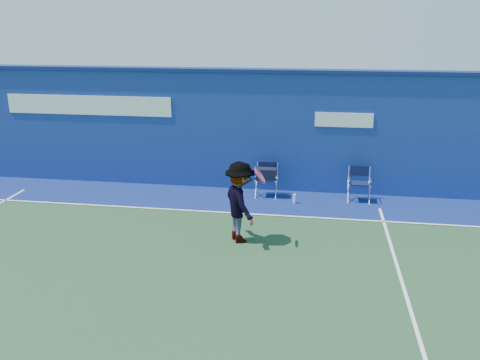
% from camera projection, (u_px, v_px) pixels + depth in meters
% --- Properties ---
extents(ground, '(80.00, 80.00, 0.00)m').
position_uv_depth(ground, '(136.00, 276.00, 8.76)').
color(ground, '#254528').
rests_on(ground, ground).
extents(stadium_wall, '(24.00, 0.50, 3.08)m').
position_uv_depth(stadium_wall, '(202.00, 128.00, 13.20)').
color(stadium_wall, navy).
rests_on(stadium_wall, ground).
extents(out_of_bounds_strip, '(24.00, 1.80, 0.01)m').
position_uv_depth(out_of_bounds_strip, '(193.00, 198.00, 12.62)').
color(out_of_bounds_strip, navy).
rests_on(out_of_bounds_strip, ground).
extents(court_lines, '(24.00, 12.00, 0.01)m').
position_uv_depth(court_lines, '(148.00, 260.00, 9.32)').
color(court_lines, white).
rests_on(court_lines, out_of_bounds_strip).
extents(directors_chair_left, '(0.51, 0.47, 0.85)m').
position_uv_depth(directors_chair_left, '(266.00, 182.00, 12.64)').
color(directors_chair_left, silver).
rests_on(directors_chair_left, ground).
extents(directors_chair_right, '(0.50, 0.45, 0.84)m').
position_uv_depth(directors_chair_right, '(359.00, 191.00, 12.33)').
color(directors_chair_right, silver).
rests_on(directors_chair_right, ground).
extents(water_bottle, '(0.07, 0.07, 0.23)m').
position_uv_depth(water_bottle, '(294.00, 199.00, 12.22)').
color(water_bottle, white).
rests_on(water_bottle, ground).
extents(tennis_player, '(1.05, 1.21, 1.62)m').
position_uv_depth(tennis_player, '(240.00, 202.00, 9.94)').
color(tennis_player, '#EA4738').
rests_on(tennis_player, ground).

